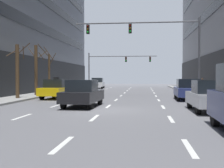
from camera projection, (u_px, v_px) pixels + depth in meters
The scene contains 38 objects.
ground_plane at pixel (104, 110), 15.63m from camera, with size 120.00×120.00×0.00m, color slate.
lane_stripe_l1_s3 at pixel (22, 117), 13.01m from camera, with size 0.16×2.00×0.01m, color silver.
lane_stripe_l1_s4 at pixel (56, 106), 17.97m from camera, with size 0.16×2.00×0.01m, color silver.
lane_stripe_l1_s5 at pixel (75, 99), 22.94m from camera, with size 0.16×2.00×0.01m, color silver.
lane_stripe_l1_s6 at pixel (87, 95), 27.91m from camera, with size 0.16×2.00×0.01m, color silver.
lane_stripe_l1_s7 at pixel (96, 93), 32.88m from camera, with size 0.16×2.00×0.01m, color silver.
lane_stripe_l1_s8 at pixel (102, 91), 37.85m from camera, with size 0.16×2.00×0.01m, color silver.
lane_stripe_l1_s9 at pixel (107, 89), 42.82m from camera, with size 0.16×2.00×0.01m, color silver.
lane_stripe_l1_s10 at pixel (111, 88), 47.79m from camera, with size 0.16×2.00×0.01m, color silver.
lane_stripe_l2_s2 at pixel (62, 144), 7.68m from camera, with size 0.16×2.00×0.01m, color silver.
lane_stripe_l2_s3 at pixel (94, 118), 12.65m from camera, with size 0.16×2.00×0.01m, color silver.
lane_stripe_l2_s4 at pixel (108, 106), 17.62m from camera, with size 0.16×2.00×0.01m, color silver.
lane_stripe_l2_s5 at pixel (116, 100), 22.58m from camera, with size 0.16×2.00×0.01m, color silver.
lane_stripe_l2_s6 at pixel (121, 96), 27.55m from camera, with size 0.16×2.00×0.01m, color silver.
lane_stripe_l2_s7 at pixel (125, 93), 32.52m from camera, with size 0.16×2.00×0.01m, color silver.
lane_stripe_l2_s8 at pixel (127, 91), 37.49m from camera, with size 0.16×2.00×0.01m, color silver.
lane_stripe_l2_s9 at pixel (129, 89), 42.46m from camera, with size 0.16×2.00×0.01m, color silver.
lane_stripe_l2_s10 at pixel (131, 88), 47.43m from camera, with size 0.16×2.00×0.01m, color silver.
lane_stripe_l3_s2 at pixel (189, 148), 7.32m from camera, with size 0.16×2.00×0.01m, color silver.
lane_stripe_l3_s3 at pixel (171, 119), 12.29m from camera, with size 0.16×2.00×0.01m, color silver.
lane_stripe_l3_s4 at pixel (163, 107), 17.26m from camera, with size 0.16×2.00×0.01m, color silver.
lane_stripe_l3_s5 at pixel (159, 100), 22.23m from camera, with size 0.16×2.00×0.01m, color silver.
lane_stripe_l3_s6 at pixel (156, 96), 27.19m from camera, with size 0.16×2.00×0.01m, color silver.
lane_stripe_l3_s7 at pixel (154, 93), 32.16m from camera, with size 0.16×2.00×0.01m, color silver.
lane_stripe_l3_s8 at pixel (153, 91), 37.13m from camera, with size 0.16×2.00×0.01m, color silver.
lane_stripe_l3_s9 at pixel (152, 89), 42.10m from camera, with size 0.16×2.00×0.01m, color silver.
lane_stripe_l3_s10 at pixel (151, 88), 47.07m from camera, with size 0.16×2.00×0.01m, color silver.
taxi_driving_0 at pixel (57, 89), 23.83m from camera, with size 1.98×4.33×1.77m.
car_driving_1 at pixel (98, 83), 44.95m from camera, with size 2.02×4.46×1.65m.
car_driving_2 at pixel (83, 93), 17.37m from camera, with size 1.98×4.39×1.62m.
car_parked_1 at pixel (209, 96), 15.01m from camera, with size 1.84×4.36×1.63m.
car_parked_2 at pixel (188, 90), 22.40m from camera, with size 1.95×4.43×1.64m.
traffic_signal_0 at pixel (155, 39), 25.78m from camera, with size 11.12×0.35×6.88m.
traffic_signal_1 at pixel (114, 62), 47.89m from camera, with size 11.36×0.34×5.64m.
street_tree_0 at pixel (36, 69), 26.52m from camera, with size 1.59×1.53×4.58m.
street_tree_1 at pixel (49, 72), 30.23m from camera, with size 1.67×1.61×4.77m.
street_tree_3 at pixel (17, 70), 22.64m from camera, with size 1.72×1.18×4.36m.
pedestrian_0 at pixel (202, 84), 29.72m from camera, with size 0.35×0.46×1.55m.
Camera 1 is at (2.14, -15.45, 1.80)m, focal length 46.45 mm.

